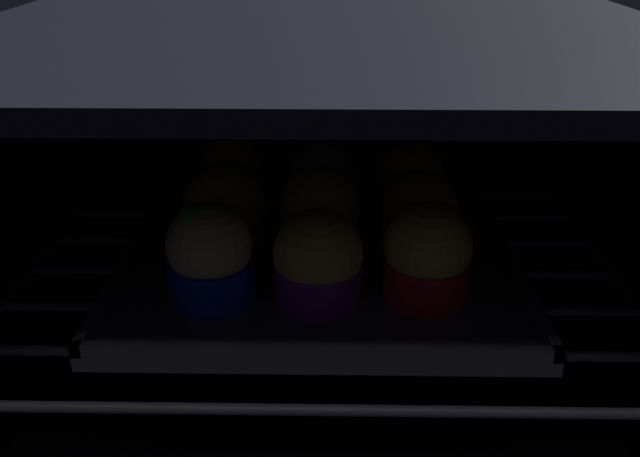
# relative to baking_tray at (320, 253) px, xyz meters

# --- Properties ---
(oven_cavity) EXTENTS (0.59, 0.47, 0.37)m
(oven_cavity) POSITION_rel_baking_tray_xyz_m (0.00, 0.03, 0.02)
(oven_cavity) COLOR black
(oven_cavity) RESTS_ON ground
(oven_rack) EXTENTS (0.55, 0.42, 0.01)m
(oven_rack) POSITION_rel_baking_tray_xyz_m (0.00, -0.02, -0.01)
(oven_rack) COLOR #42424C
(oven_rack) RESTS_ON oven_cavity
(baking_tray) EXTENTS (0.35, 0.35, 0.02)m
(baking_tray) POSITION_rel_baking_tray_xyz_m (0.00, 0.00, 0.00)
(baking_tray) COLOR #4C4C51
(baking_tray) RESTS_ON oven_rack
(muffin_row0_col0) EXTENTS (0.07, 0.07, 0.08)m
(muffin_row0_col0) POSITION_rel_baking_tray_xyz_m (-0.09, -0.09, 0.04)
(muffin_row0_col0) COLOR #1928B7
(muffin_row0_col0) RESTS_ON baking_tray
(muffin_row0_col1) EXTENTS (0.07, 0.07, 0.08)m
(muffin_row0_col1) POSITION_rel_baking_tray_xyz_m (0.00, -0.09, 0.04)
(muffin_row0_col1) COLOR #7A238C
(muffin_row0_col1) RESTS_ON baking_tray
(muffin_row0_col2) EXTENTS (0.07, 0.07, 0.08)m
(muffin_row0_col2) POSITION_rel_baking_tray_xyz_m (0.09, -0.08, 0.04)
(muffin_row0_col2) COLOR red
(muffin_row0_col2) RESTS_ON baking_tray
(muffin_row1_col0) EXTENTS (0.08, 0.08, 0.08)m
(muffin_row1_col0) POSITION_rel_baking_tray_xyz_m (-0.09, 0.00, 0.04)
(muffin_row1_col0) COLOR #7A238C
(muffin_row1_col0) RESTS_ON baking_tray
(muffin_row1_col1) EXTENTS (0.07, 0.07, 0.08)m
(muffin_row1_col1) POSITION_rel_baking_tray_xyz_m (-0.00, -0.00, 0.04)
(muffin_row1_col1) COLOR silver
(muffin_row1_col1) RESTS_ON baking_tray
(muffin_row1_col2) EXTENTS (0.07, 0.07, 0.08)m
(muffin_row1_col2) POSITION_rel_baking_tray_xyz_m (0.09, -0.00, 0.04)
(muffin_row1_col2) COLOR silver
(muffin_row1_col2) RESTS_ON baking_tray
(muffin_row2_col0) EXTENTS (0.07, 0.07, 0.08)m
(muffin_row2_col0) POSITION_rel_baking_tray_xyz_m (-0.09, 0.09, 0.04)
(muffin_row2_col0) COLOR #0C8C84
(muffin_row2_col0) RESTS_ON baking_tray
(muffin_row2_col1) EXTENTS (0.07, 0.07, 0.08)m
(muffin_row2_col1) POSITION_rel_baking_tray_xyz_m (0.00, 0.09, 0.04)
(muffin_row2_col1) COLOR #1928B7
(muffin_row2_col1) RESTS_ON baking_tray
(muffin_row2_col2) EXTENTS (0.07, 0.07, 0.08)m
(muffin_row2_col2) POSITION_rel_baking_tray_xyz_m (0.09, 0.09, 0.04)
(muffin_row2_col2) COLOR red
(muffin_row2_col2) RESTS_ON baking_tray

